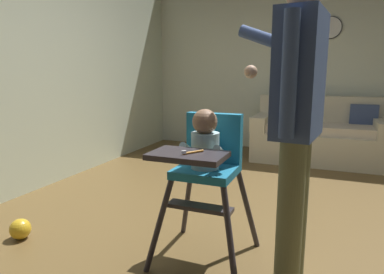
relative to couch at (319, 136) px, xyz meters
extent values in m
cube|color=brown|center=(-0.48, -2.41, -0.38)|extent=(5.87, 7.39, 0.10)
cube|color=silver|center=(-0.48, 0.52, 1.06)|extent=(5.07, 0.06, 2.79)
cube|color=silver|center=(-2.65, -2.11, 1.06)|extent=(0.06, 6.39, 2.79)
cube|color=beige|center=(-0.01, -0.06, -0.13)|extent=(1.68, 0.84, 0.40)
cube|color=beige|center=(-0.01, 0.27, 0.30)|extent=(1.68, 0.22, 0.46)
cube|color=beige|center=(-0.76, -0.06, 0.17)|extent=(0.20, 0.84, 0.20)
cube|color=beige|center=(0.74, -0.06, 0.17)|extent=(0.20, 0.84, 0.20)
cube|color=beige|center=(-0.36, -0.11, 0.12)|extent=(0.63, 0.60, 0.11)
cube|color=beige|center=(0.34, -0.11, 0.12)|extent=(0.63, 0.60, 0.11)
cube|color=#3D4C75|center=(0.53, 0.14, 0.27)|extent=(0.34, 0.11, 0.34)
cylinder|color=#352F35|center=(-0.79, -3.17, -0.06)|extent=(0.17, 0.17, 0.57)
cylinder|color=#352F35|center=(-0.35, -3.17, -0.06)|extent=(0.17, 0.17, 0.57)
cylinder|color=#352F35|center=(-0.79, -2.73, -0.06)|extent=(0.17, 0.17, 0.57)
cylinder|color=#352F35|center=(-0.35, -2.73, -0.06)|extent=(0.17, 0.17, 0.57)
cube|color=teal|center=(-0.57, -2.95, 0.25)|extent=(0.36, 0.36, 0.05)
cube|color=teal|center=(-0.57, -2.80, 0.43)|extent=(0.36, 0.07, 0.32)
cube|color=#352F35|center=(-0.57, -3.24, 0.41)|extent=(0.40, 0.26, 0.03)
cube|color=#352F35|center=(-0.57, -3.06, 0.05)|extent=(0.40, 0.10, 0.02)
cylinder|color=#A9CFD8|center=(-0.57, -2.97, 0.38)|extent=(0.17, 0.17, 0.22)
sphere|color=#997051|center=(-0.57, -2.98, 0.56)|extent=(0.15, 0.15, 0.15)
cylinder|color=#A9CFD8|center=(-0.67, -3.01, 0.39)|extent=(0.04, 0.14, 0.10)
cylinder|color=#A9CFD8|center=(-0.46, -3.01, 0.39)|extent=(0.04, 0.14, 0.10)
cylinder|color=#C67A23|center=(-0.54, -3.24, 0.43)|extent=(0.08, 0.12, 0.01)
cube|color=white|center=(-0.57, -3.29, 0.44)|extent=(0.02, 0.03, 0.02)
cylinder|color=#696A47|center=(-0.03, -2.95, 0.09)|extent=(0.14, 0.14, 0.85)
cylinder|color=#696A47|center=(-0.05, -3.07, 0.09)|extent=(0.14, 0.14, 0.85)
cube|color=#3C4F7E|center=(-0.04, -3.01, 0.83)|extent=(0.24, 0.42, 0.64)
cylinder|color=#3C4F7E|center=(-0.19, -2.81, 1.01)|extent=(0.48, 0.13, 0.23)
sphere|color=tan|center=(-0.35, -2.79, 0.85)|extent=(0.08, 0.08, 0.08)
cylinder|color=#3C4F7E|center=(-0.07, -3.25, 0.83)|extent=(0.07, 0.07, 0.57)
sphere|color=gold|center=(-1.89, -3.21, -0.26)|extent=(0.15, 0.15, 0.15)
cube|color=brown|center=(-1.29, -0.34, 0.18)|extent=(0.40, 0.40, 0.02)
cylinder|color=brown|center=(-1.46, -0.51, -0.08)|extent=(0.04, 0.04, 0.50)
cylinder|color=brown|center=(-1.12, -0.51, -0.08)|extent=(0.04, 0.04, 0.50)
cylinder|color=brown|center=(-1.46, -0.17, -0.08)|extent=(0.04, 0.04, 0.50)
cylinder|color=brown|center=(-1.12, -0.17, -0.08)|extent=(0.04, 0.04, 0.50)
cylinder|color=#D13D33|center=(-1.31, -0.34, 0.24)|extent=(0.07, 0.07, 0.10)
cylinder|color=white|center=(0.04, 0.47, 1.47)|extent=(0.29, 0.03, 0.29)
cylinder|color=black|center=(0.04, 0.48, 1.47)|extent=(0.31, 0.02, 0.31)
camera|label=1|loc=(0.11, -4.86, 0.84)|focal=31.87mm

